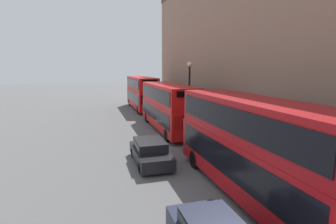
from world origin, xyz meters
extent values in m
cube|color=#A80F14|center=(1.60, 6.44, 1.47)|extent=(2.55, 10.80, 2.24)
cube|color=#A80F14|center=(1.60, 6.44, 3.46)|extent=(2.50, 10.59, 1.74)
cube|color=black|center=(1.60, 6.44, 1.74)|extent=(2.59, 9.94, 1.25)
cube|color=black|center=(1.60, 6.44, 3.55)|extent=(2.59, 9.94, 1.04)
cylinder|color=black|center=(0.48, 10.24, 0.50)|extent=(0.30, 1.00, 1.00)
cylinder|color=black|center=(2.73, 10.24, 0.50)|extent=(0.30, 1.00, 1.00)
cube|color=red|center=(1.60, 19.72, 1.36)|extent=(2.55, 10.87, 2.03)
cube|color=red|center=(1.60, 19.72, 3.27)|extent=(2.50, 10.66, 1.79)
cube|color=black|center=(1.60, 19.72, 1.61)|extent=(2.59, 10.00, 1.13)
cube|color=black|center=(1.60, 19.72, 3.36)|extent=(2.59, 10.00, 1.07)
cube|color=black|center=(1.60, 14.32, 1.77)|extent=(2.17, 0.06, 1.01)
cube|color=black|center=(1.60, 14.32, 3.81)|extent=(1.78, 0.06, 0.43)
cylinder|color=black|center=(0.48, 15.89, 0.50)|extent=(0.30, 1.00, 1.00)
cylinder|color=black|center=(2.73, 15.89, 0.50)|extent=(0.30, 1.00, 1.00)
cylinder|color=black|center=(0.48, 23.56, 0.50)|extent=(0.30, 1.00, 1.00)
cylinder|color=black|center=(2.73, 23.56, 0.50)|extent=(0.30, 1.00, 1.00)
cube|color=red|center=(1.60, 32.61, 1.47)|extent=(2.55, 10.88, 2.24)
cube|color=red|center=(1.60, 32.61, 3.50)|extent=(2.50, 10.66, 1.82)
cube|color=black|center=(1.60, 32.61, 1.74)|extent=(2.59, 10.01, 1.25)
cube|color=black|center=(1.60, 32.61, 3.59)|extent=(2.59, 10.01, 1.09)
cube|color=black|center=(1.60, 27.20, 1.92)|extent=(2.17, 0.06, 1.12)
cube|color=black|center=(1.60, 27.20, 4.05)|extent=(1.78, 0.06, 0.44)
cylinder|color=black|center=(0.48, 28.77, 0.50)|extent=(0.30, 1.00, 1.00)
cylinder|color=black|center=(2.73, 28.77, 0.50)|extent=(0.30, 1.00, 1.00)
cylinder|color=black|center=(0.48, 36.45, 0.50)|extent=(0.30, 1.00, 1.00)
cylinder|color=black|center=(2.73, 36.45, 0.50)|extent=(0.30, 1.00, 1.00)
cube|color=black|center=(-1.80, 11.63, 0.52)|extent=(1.86, 4.24, 0.69)
cube|color=black|center=(-1.80, 11.74, 1.13)|extent=(1.64, 2.33, 0.53)
cube|color=black|center=(-1.80, 11.74, 1.16)|extent=(1.68, 2.21, 0.34)
cylinder|color=black|center=(-2.62, 10.28, 0.32)|extent=(0.22, 0.64, 0.64)
cylinder|color=black|center=(-0.98, 10.28, 0.32)|extent=(0.22, 0.64, 0.64)
cylinder|color=black|center=(-2.62, 12.99, 0.32)|extent=(0.22, 0.64, 0.64)
cylinder|color=black|center=(-0.98, 12.99, 0.32)|extent=(0.22, 0.64, 0.64)
cylinder|color=black|center=(3.46, 19.11, 2.87)|extent=(0.18, 0.18, 5.73)
sphere|color=beige|center=(3.46, 19.11, 5.95)|extent=(0.44, 0.44, 0.44)
camera|label=1|loc=(-4.97, -2.96, 5.61)|focal=28.00mm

